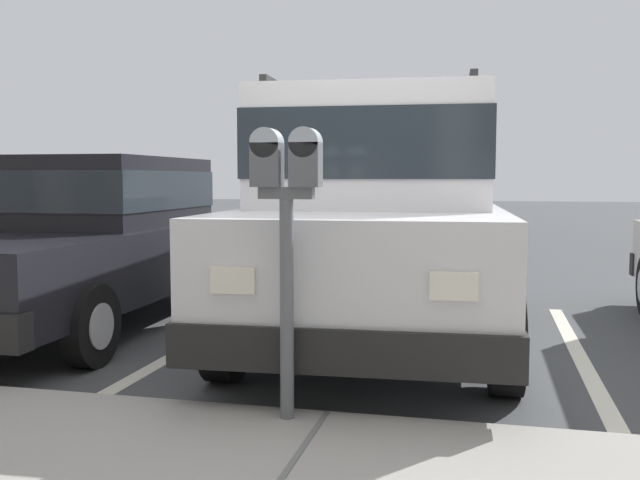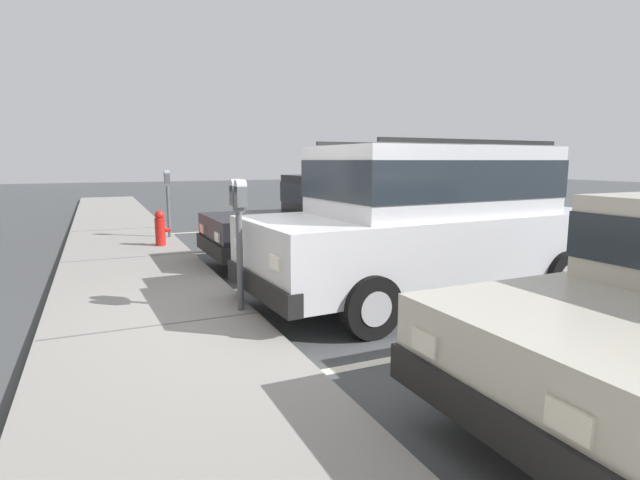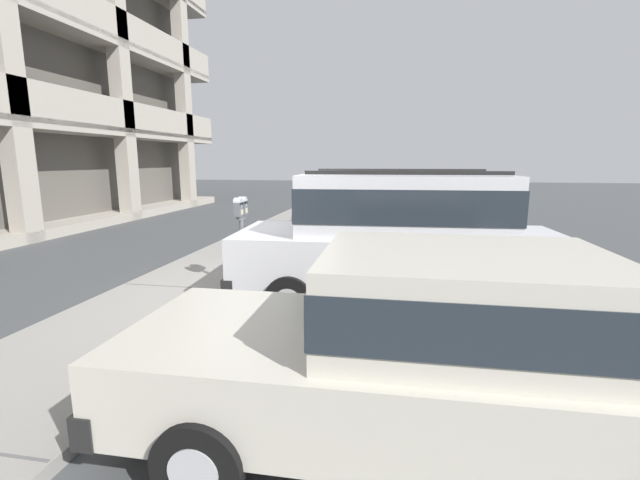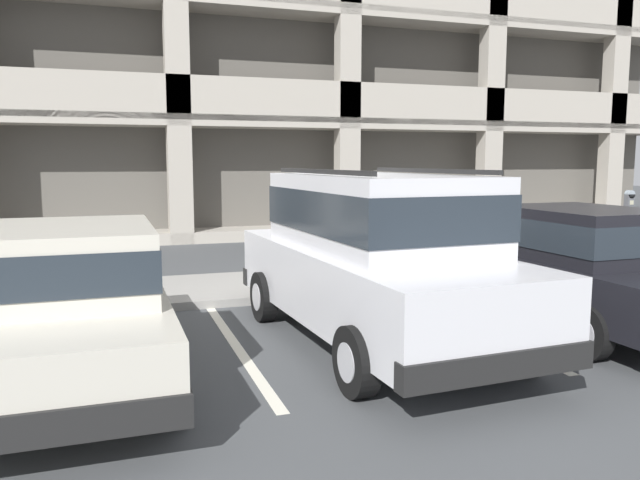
{
  "view_description": "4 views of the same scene",
  "coord_description": "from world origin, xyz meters",
  "px_view_note": "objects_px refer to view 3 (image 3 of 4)",
  "views": [
    {
      "loc": [
        -0.79,
        3.78,
        1.34
      ],
      "look_at": [
        0.23,
        -0.62,
        0.95
      ],
      "focal_mm": 40.0,
      "sensor_mm": 36.0,
      "label": 1
    },
    {
      "loc": [
        -5.18,
        1.77,
        1.8
      ],
      "look_at": [
        0.19,
        -0.64,
        0.86
      ],
      "focal_mm": 28.0,
      "sensor_mm": 36.0,
      "label": 2
    },
    {
      "loc": [
        -6.25,
        -2.09,
        2.17
      ],
      "look_at": [
        0.09,
        -0.95,
        0.97
      ],
      "focal_mm": 24.0,
      "sensor_mm": 36.0,
      "label": 3
    },
    {
      "loc": [
        -2.81,
        -8.66,
        2.13
      ],
      "look_at": [
        -0.06,
        -0.49,
        1.03
      ],
      "focal_mm": 35.0,
      "sensor_mm": 36.0,
      "label": 4
    }
  ],
  "objects_px": {
    "fire_hydrant": "(295,223)",
    "silver_suv": "(399,235)",
    "red_sedan": "(434,347)",
    "parking_meter_near": "(241,221)",
    "dark_hatchback": "(400,226)",
    "parking_meter_far": "(314,197)"
  },
  "relations": [
    {
      "from": "parking_meter_far",
      "to": "dark_hatchback",
      "type": "bearing_deg",
      "value": -143.73
    },
    {
      "from": "dark_hatchback",
      "to": "parking_meter_far",
      "type": "xyz_separation_m",
      "value": [
        3.4,
        2.5,
        0.27
      ]
    },
    {
      "from": "red_sedan",
      "to": "parking_meter_near",
      "type": "height_order",
      "value": "parking_meter_near"
    },
    {
      "from": "dark_hatchback",
      "to": "red_sedan",
      "type": "bearing_deg",
      "value": -179.01
    },
    {
      "from": "red_sedan",
      "to": "parking_meter_far",
      "type": "distance_m",
      "value": 9.79
    },
    {
      "from": "parking_meter_near",
      "to": "parking_meter_far",
      "type": "height_order",
      "value": "parking_meter_near"
    },
    {
      "from": "red_sedan",
      "to": "parking_meter_far",
      "type": "relative_size",
      "value": 3.05
    },
    {
      "from": "red_sedan",
      "to": "fire_hydrant",
      "type": "height_order",
      "value": "red_sedan"
    },
    {
      "from": "parking_meter_far",
      "to": "fire_hydrant",
      "type": "height_order",
      "value": "parking_meter_far"
    },
    {
      "from": "silver_suv",
      "to": "parking_meter_far",
      "type": "xyz_separation_m",
      "value": [
        6.14,
        2.47,
        0.0
      ]
    },
    {
      "from": "red_sedan",
      "to": "parking_meter_near",
      "type": "bearing_deg",
      "value": 38.5
    },
    {
      "from": "parking_meter_far",
      "to": "fire_hydrant",
      "type": "relative_size",
      "value": 2.11
    },
    {
      "from": "fire_hydrant",
      "to": "red_sedan",
      "type": "bearing_deg",
      "value": -159.9
    },
    {
      "from": "red_sedan",
      "to": "fire_hydrant",
      "type": "relative_size",
      "value": 6.42
    },
    {
      "from": "silver_suv",
      "to": "fire_hydrant",
      "type": "distance_m",
      "value": 5.79
    },
    {
      "from": "parking_meter_near",
      "to": "dark_hatchback",
      "type": "bearing_deg",
      "value": -43.92
    },
    {
      "from": "red_sedan",
      "to": "fire_hydrant",
      "type": "distance_m",
      "value": 8.85
    },
    {
      "from": "fire_hydrant",
      "to": "parking_meter_far",
      "type": "bearing_deg",
      "value": -15.97
    },
    {
      "from": "dark_hatchback",
      "to": "parking_meter_near",
      "type": "relative_size",
      "value": 3.06
    },
    {
      "from": "fire_hydrant",
      "to": "silver_suv",
      "type": "bearing_deg",
      "value": -151.11
    },
    {
      "from": "parking_meter_near",
      "to": "red_sedan",
      "type": "bearing_deg",
      "value": -141.05
    },
    {
      "from": "dark_hatchback",
      "to": "parking_meter_far",
      "type": "relative_size",
      "value": 3.06
    }
  ]
}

